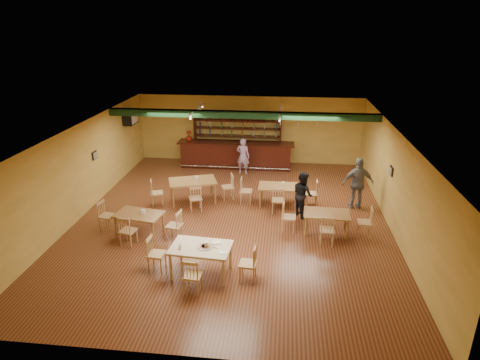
# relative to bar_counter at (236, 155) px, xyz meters

# --- Properties ---
(floor) EXTENTS (12.00, 12.00, 0.00)m
(floor) POSITION_rel_bar_counter_xyz_m (0.50, -5.15, -0.56)
(floor) COLOR #562B18
(floor) RESTS_ON ground
(ceiling_beam) EXTENTS (10.00, 0.30, 0.25)m
(ceiling_beam) POSITION_rel_bar_counter_xyz_m (0.50, -2.35, 2.31)
(ceiling_beam) COLOR #113317
(ceiling_beam) RESTS_ON ceiling
(track_rail_left) EXTENTS (0.05, 2.50, 0.05)m
(track_rail_left) POSITION_rel_bar_counter_xyz_m (-1.30, -1.75, 2.38)
(track_rail_left) COLOR silver
(track_rail_left) RESTS_ON ceiling
(track_rail_right) EXTENTS (0.05, 2.50, 0.05)m
(track_rail_right) POSITION_rel_bar_counter_xyz_m (1.90, -1.75, 2.38)
(track_rail_right) COLOR silver
(track_rail_right) RESTS_ON ceiling
(ac_unit) EXTENTS (0.34, 0.70, 0.48)m
(ac_unit) POSITION_rel_bar_counter_xyz_m (-4.30, -0.95, 1.79)
(ac_unit) COLOR silver
(ac_unit) RESTS_ON wall_left
(picture_left) EXTENTS (0.04, 0.34, 0.28)m
(picture_left) POSITION_rel_bar_counter_xyz_m (-4.47, -4.15, 1.14)
(picture_left) COLOR black
(picture_left) RESTS_ON wall_left
(picture_right) EXTENTS (0.04, 0.34, 0.28)m
(picture_right) POSITION_rel_bar_counter_xyz_m (5.47, -4.65, 1.14)
(picture_right) COLOR black
(picture_right) RESTS_ON wall_right
(bar_counter) EXTENTS (5.08, 0.85, 1.13)m
(bar_counter) POSITION_rel_bar_counter_xyz_m (0.00, 0.00, 0.00)
(bar_counter) COLOR #35100A
(bar_counter) RESTS_ON ground
(back_bar_hutch) EXTENTS (3.93, 0.40, 2.28)m
(back_bar_hutch) POSITION_rel_bar_counter_xyz_m (0.00, 0.63, 0.57)
(back_bar_hutch) COLOR #35100A
(back_bar_hutch) RESTS_ON ground
(poinsettia) EXTENTS (0.33, 0.33, 0.46)m
(poinsettia) POSITION_rel_bar_counter_xyz_m (-2.09, 0.00, 0.79)
(poinsettia) COLOR #A2220F
(poinsettia) RESTS_ON bar_counter
(dining_table_a) EXTENTS (1.86, 1.46, 0.82)m
(dining_table_a) POSITION_rel_bar_counter_xyz_m (-1.08, -3.93, -0.16)
(dining_table_a) COLOR olive
(dining_table_a) RESTS_ON ground
(dining_table_b) EXTENTS (1.40, 0.84, 0.70)m
(dining_table_b) POSITION_rel_bar_counter_xyz_m (1.97, -3.81, -0.22)
(dining_table_b) COLOR olive
(dining_table_b) RESTS_ON ground
(dining_table_c) EXTENTS (1.51, 1.06, 0.69)m
(dining_table_c) POSITION_rel_bar_counter_xyz_m (-2.16, -6.48, -0.22)
(dining_table_c) COLOR olive
(dining_table_c) RESTS_ON ground
(dining_table_d) EXTENTS (1.41, 0.89, 0.68)m
(dining_table_d) POSITION_rel_bar_counter_xyz_m (3.46, -5.80, -0.22)
(dining_table_d) COLOR olive
(dining_table_d) RESTS_ON ground
(near_table) EXTENTS (1.58, 1.08, 0.81)m
(near_table) POSITION_rel_bar_counter_xyz_m (0.11, -8.37, -0.16)
(near_table) COLOR #CEB28A
(near_table) RESTS_ON ground
(pizza_tray) EXTENTS (0.47, 0.47, 0.01)m
(pizza_tray) POSITION_rel_bar_counter_xyz_m (0.22, -8.37, 0.25)
(pizza_tray) COLOR silver
(pizza_tray) RESTS_ON near_table
(parmesan_shaker) EXTENTS (0.08, 0.08, 0.11)m
(parmesan_shaker) POSITION_rel_bar_counter_xyz_m (-0.37, -8.54, 0.30)
(parmesan_shaker) COLOR #EAE5C6
(parmesan_shaker) RESTS_ON near_table
(napkin_stack) EXTENTS (0.24, 0.21, 0.03)m
(napkin_stack) POSITION_rel_bar_counter_xyz_m (0.49, -8.16, 0.26)
(napkin_stack) COLOR white
(napkin_stack) RESTS_ON near_table
(pizza_server) EXTENTS (0.31, 0.26, 0.00)m
(pizza_server) POSITION_rel_bar_counter_xyz_m (0.38, -8.32, 0.26)
(pizza_server) COLOR silver
(pizza_server) RESTS_ON pizza_tray
(side_plate) EXTENTS (0.24, 0.24, 0.01)m
(side_plate) POSITION_rel_bar_counter_xyz_m (0.70, -8.59, 0.25)
(side_plate) COLOR white
(side_plate) RESTS_ON near_table
(patron_bar) EXTENTS (0.64, 0.50, 1.55)m
(patron_bar) POSITION_rel_bar_counter_xyz_m (0.40, -0.83, 0.21)
(patron_bar) COLOR purple
(patron_bar) RESTS_ON ground
(patron_right_a) EXTENTS (0.87, 0.94, 1.54)m
(patron_right_a) POSITION_rel_bar_counter_xyz_m (2.77, -4.61, 0.20)
(patron_right_a) COLOR black
(patron_right_a) RESTS_ON ground
(patron_right_b) EXTENTS (1.10, 0.56, 1.81)m
(patron_right_b) POSITION_rel_bar_counter_xyz_m (4.66, -3.80, 0.34)
(patron_right_b) COLOR slate
(patron_right_b) RESTS_ON ground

